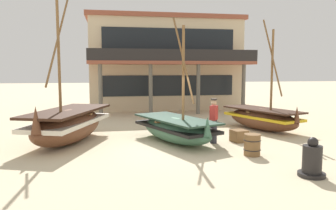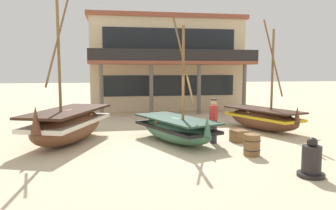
{
  "view_description": "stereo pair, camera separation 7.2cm",
  "coord_description": "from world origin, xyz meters",
  "px_view_note": "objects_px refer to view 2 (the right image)",
  "views": [
    {
      "loc": [
        -2.23,
        -11.44,
        2.76
      ],
      "look_at": [
        0.0,
        1.0,
        1.4
      ],
      "focal_mm": 35.18,
      "sensor_mm": 36.0,
      "label": 1
    },
    {
      "loc": [
        -2.16,
        -11.45,
        2.76
      ],
      "look_at": [
        0.0,
        1.0,
        1.4
      ],
      "focal_mm": 35.18,
      "sensor_mm": 36.0,
      "label": 2
    }
  ],
  "objects_px": {
    "capstan_winch": "(311,161)",
    "fishing_boat_centre_large": "(68,124)",
    "fishing_boat_near_left": "(176,129)",
    "fishing_boat_far_right": "(263,118)",
    "cargo_crate": "(239,136)",
    "wooden_barrel": "(252,145)",
    "harbor_building_main": "(163,63)",
    "fisherman_by_hull": "(214,121)"
  },
  "relations": [
    {
      "from": "fishing_boat_near_left",
      "to": "fishing_boat_centre_large",
      "type": "xyz_separation_m",
      "value": [
        -4.03,
        0.59,
        0.18
      ]
    },
    {
      "from": "fishing_boat_centre_large",
      "to": "fisherman_by_hull",
      "type": "xyz_separation_m",
      "value": [
        5.39,
        -1.0,
        0.13
      ]
    },
    {
      "from": "harbor_building_main",
      "to": "cargo_crate",
      "type": "bearing_deg",
      "value": -85.98
    },
    {
      "from": "fishing_boat_centre_large",
      "to": "capstan_winch",
      "type": "distance_m",
      "value": 8.48
    },
    {
      "from": "fishing_boat_centre_large",
      "to": "capstan_winch",
      "type": "height_order",
      "value": "fishing_boat_centre_large"
    },
    {
      "from": "fishing_boat_centre_large",
      "to": "harbor_building_main",
      "type": "bearing_deg",
      "value": 65.0
    },
    {
      "from": "fishing_boat_centre_large",
      "to": "fisherman_by_hull",
      "type": "relative_size",
      "value": 3.33
    },
    {
      "from": "fishing_boat_near_left",
      "to": "wooden_barrel",
      "type": "relative_size",
      "value": 6.7
    },
    {
      "from": "harbor_building_main",
      "to": "fishing_boat_centre_large",
      "type": "bearing_deg",
      "value": -115.0
    },
    {
      "from": "capstan_winch",
      "to": "cargo_crate",
      "type": "relative_size",
      "value": 1.88
    },
    {
      "from": "capstan_winch",
      "to": "harbor_building_main",
      "type": "height_order",
      "value": "harbor_building_main"
    },
    {
      "from": "fishing_boat_near_left",
      "to": "fisherman_by_hull",
      "type": "xyz_separation_m",
      "value": [
        1.36,
        -0.41,
        0.31
      ]
    },
    {
      "from": "fisherman_by_hull",
      "to": "harbor_building_main",
      "type": "relative_size",
      "value": 0.15
    },
    {
      "from": "fishing_boat_near_left",
      "to": "cargo_crate",
      "type": "relative_size",
      "value": 8.53
    },
    {
      "from": "fishing_boat_far_right",
      "to": "wooden_barrel",
      "type": "distance_m",
      "value": 4.85
    },
    {
      "from": "fishing_boat_centre_large",
      "to": "fisherman_by_hull",
      "type": "bearing_deg",
      "value": -10.49
    },
    {
      "from": "fishing_boat_centre_large",
      "to": "fisherman_by_hull",
      "type": "height_order",
      "value": "fishing_boat_centre_large"
    },
    {
      "from": "fishing_boat_centre_large",
      "to": "capstan_winch",
      "type": "xyz_separation_m",
      "value": [
        6.68,
        -5.2,
        -0.29
      ]
    },
    {
      "from": "harbor_building_main",
      "to": "capstan_winch",
      "type": "bearing_deg",
      "value": -86.13
    },
    {
      "from": "cargo_crate",
      "to": "fisherman_by_hull",
      "type": "bearing_deg",
      "value": -177.98
    },
    {
      "from": "fisherman_by_hull",
      "to": "wooden_barrel",
      "type": "distance_m",
      "value": 2.13
    },
    {
      "from": "fishing_boat_near_left",
      "to": "capstan_winch",
      "type": "bearing_deg",
      "value": -60.11
    },
    {
      "from": "fishing_boat_centre_large",
      "to": "fishing_boat_far_right",
      "type": "xyz_separation_m",
      "value": [
        8.46,
        1.24,
        -0.15
      ]
    },
    {
      "from": "fishing_boat_far_right",
      "to": "cargo_crate",
      "type": "height_order",
      "value": "fishing_boat_far_right"
    },
    {
      "from": "fishing_boat_centre_large",
      "to": "fisherman_by_hull",
      "type": "distance_m",
      "value": 5.48
    },
    {
      "from": "fishing_boat_far_right",
      "to": "cargo_crate",
      "type": "distance_m",
      "value": 3.01
    },
    {
      "from": "fishing_boat_near_left",
      "to": "wooden_barrel",
      "type": "distance_m",
      "value": 3.13
    },
    {
      "from": "fishing_boat_centre_large",
      "to": "harbor_building_main",
      "type": "height_order",
      "value": "harbor_building_main"
    },
    {
      "from": "cargo_crate",
      "to": "capstan_winch",
      "type": "bearing_deg",
      "value": -86.61
    },
    {
      "from": "cargo_crate",
      "to": "wooden_barrel",
      "type": "bearing_deg",
      "value": -100.74
    },
    {
      "from": "wooden_barrel",
      "to": "cargo_crate",
      "type": "bearing_deg",
      "value": 79.26
    },
    {
      "from": "fisherman_by_hull",
      "to": "capstan_winch",
      "type": "distance_m",
      "value": 4.42
    },
    {
      "from": "fishing_boat_centre_large",
      "to": "fishing_boat_far_right",
      "type": "bearing_deg",
      "value": 8.32
    },
    {
      "from": "cargo_crate",
      "to": "harbor_building_main",
      "type": "bearing_deg",
      "value": 94.02
    },
    {
      "from": "fishing_boat_far_right",
      "to": "fisherman_by_hull",
      "type": "bearing_deg",
      "value": -143.96
    },
    {
      "from": "capstan_winch",
      "to": "fishing_boat_centre_large",
      "type": "bearing_deg",
      "value": 142.09
    },
    {
      "from": "fishing_boat_far_right",
      "to": "wooden_barrel",
      "type": "relative_size",
      "value": 7.13
    },
    {
      "from": "fishing_boat_centre_large",
      "to": "cargo_crate",
      "type": "xyz_separation_m",
      "value": [
        6.43,
        -0.96,
        -0.47
      ]
    },
    {
      "from": "capstan_winch",
      "to": "cargo_crate",
      "type": "xyz_separation_m",
      "value": [
        -0.25,
        4.24,
        -0.18
      ]
    },
    {
      "from": "wooden_barrel",
      "to": "fishing_boat_near_left",
      "type": "bearing_deg",
      "value": 130.36
    },
    {
      "from": "fishing_boat_near_left",
      "to": "harbor_building_main",
      "type": "height_order",
      "value": "harbor_building_main"
    },
    {
      "from": "fisherman_by_hull",
      "to": "capstan_winch",
      "type": "bearing_deg",
      "value": -72.93
    }
  ]
}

